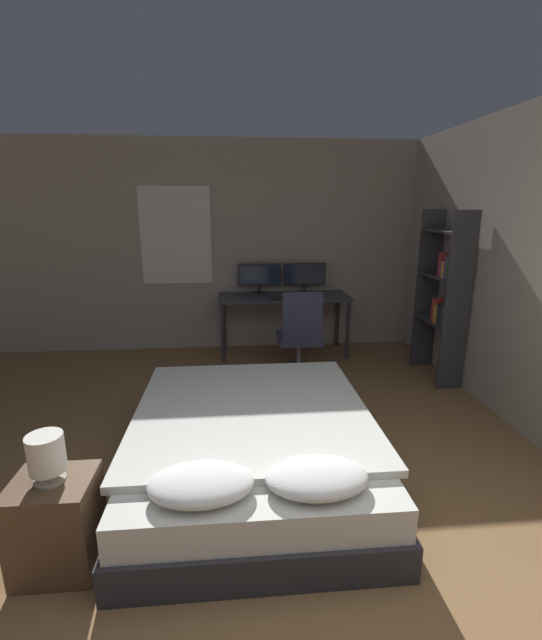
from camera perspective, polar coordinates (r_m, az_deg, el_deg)
wall_back at (r=5.72m, az=-0.66°, el=9.69°), size 12.00×0.08×2.70m
bed at (r=3.14m, az=-2.41°, el=-16.36°), size 1.64×2.03×0.55m
nightstand at (r=2.73m, az=-26.64°, el=-23.15°), size 0.41×0.36×0.52m
bedside_lamp at (r=2.50m, az=-27.77°, el=-15.59°), size 0.18×0.18×0.26m
desk at (r=5.46m, az=1.73°, el=2.33°), size 1.65×0.63×0.77m
monitor_left at (r=5.58m, az=-1.55°, el=5.90°), size 0.55×0.16×0.38m
monitor_right at (r=5.65m, az=4.50°, el=5.97°), size 0.55×0.16×0.38m
keyboard at (r=5.24m, az=2.01°, el=2.89°), size 0.37×0.13×0.02m
computer_mouse at (r=5.27m, az=4.99°, el=3.03°), size 0.07×0.05×0.04m
office_chair at (r=4.84m, az=3.86°, el=-2.91°), size 0.52×0.52×1.00m
bookshelf at (r=4.93m, az=22.20°, el=3.55°), size 0.27×0.71×1.84m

